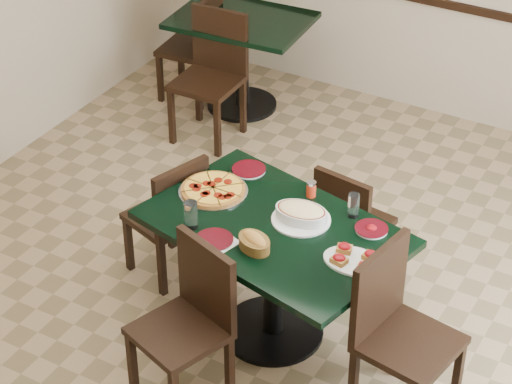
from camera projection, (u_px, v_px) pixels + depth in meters
The scene contains 20 objects.
floor at pixel (273, 319), 5.77m from camera, with size 5.50×5.50×0.00m, color #866D4D.
main_table at pixel (274, 253), 5.35m from camera, with size 1.50×1.14×0.75m.
back_table at pixel (241, 45), 7.55m from camera, with size 1.05×0.80×0.75m.
chair_far at pixel (349, 221), 5.82m from camera, with size 0.42×0.42×0.79m.
chair_near at pixel (191, 315), 5.04m from camera, with size 0.53×0.53×0.90m.
chair_right at pixel (396, 325), 4.93m from camera, with size 0.51×0.51×0.95m.
chair_left at pixel (172, 214), 5.84m from camera, with size 0.49×0.49×0.83m.
back_chair_near at pixel (213, 68), 7.21m from camera, with size 0.46×0.46×0.95m.
back_chair_left at pixel (198, 42), 7.68m from camera, with size 0.44×0.44×0.87m.
pepperoni_pizza at pixel (213, 190), 5.50m from camera, with size 0.39×0.39×0.04m.
lasagna_casserole at pixel (301, 213), 5.26m from camera, with size 0.32×0.32×0.09m.
bread_basket at pixel (254, 242), 5.07m from camera, with size 0.24×0.21×0.09m.
bruschetta_platter at pixel (354, 259), 4.98m from camera, with size 0.33×0.23×0.05m.
side_plate_near at pixel (214, 240), 5.13m from camera, with size 0.20×0.20×0.02m.
side_plate_far_r at pixel (372, 229), 5.21m from camera, with size 0.18×0.18×0.03m.
side_plate_far_l at pixel (249, 169), 5.69m from camera, with size 0.19×0.19×0.02m.
napkin_setting at pixel (220, 242), 5.13m from camera, with size 0.19×0.19×0.01m.
water_glass_a at pixel (354, 205), 5.29m from camera, with size 0.06×0.06×0.13m, color white.
water_glass_b at pixel (191, 215), 5.20m from camera, with size 0.07×0.07×0.16m, color white.
pepper_shaker at pixel (311, 189), 5.45m from camera, with size 0.05×0.05×0.09m.
Camera 1 is at (2.07, -3.83, 3.85)m, focal length 70.00 mm.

